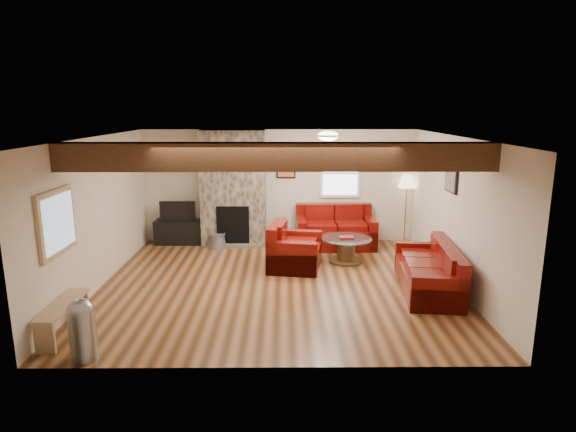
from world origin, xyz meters
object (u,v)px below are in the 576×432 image
(television, at_px, (178,210))
(tv_cabinet, at_px, (179,232))
(armchair_red, at_px, (295,246))
(coffee_table, at_px, (346,250))
(floor_lamp, at_px, (407,185))
(loveseat, at_px, (335,227))
(sofa_three, at_px, (428,268))

(television, bearing_deg, tv_cabinet, 0.00)
(tv_cabinet, distance_m, television, 0.49)
(armchair_red, xyz_separation_m, tv_cabinet, (-2.54, 1.70, -0.16))
(coffee_table, distance_m, floor_lamp, 2.28)
(loveseat, distance_m, floor_lamp, 1.84)
(sofa_three, height_order, television, television)
(loveseat, bearing_deg, armchair_red, -124.23)
(armchair_red, xyz_separation_m, coffee_table, (1.01, 0.35, -0.18))
(loveseat, relative_size, armchair_red, 1.59)
(sofa_three, xyz_separation_m, tv_cabinet, (-4.71, 2.85, -0.12))
(loveseat, xyz_separation_m, tv_cabinet, (-3.44, 0.30, -0.18))
(floor_lamp, bearing_deg, sofa_three, -96.37)
(sofa_three, height_order, coffee_table, sofa_three)
(television, bearing_deg, loveseat, -4.99)
(coffee_table, relative_size, floor_lamp, 0.64)
(armchair_red, relative_size, tv_cabinet, 1.00)
(tv_cabinet, bearing_deg, coffee_table, -20.81)
(sofa_three, xyz_separation_m, armchair_red, (-2.17, 1.15, 0.04))
(tv_cabinet, height_order, television, television)
(tv_cabinet, relative_size, floor_lamp, 0.69)
(loveseat, distance_m, tv_cabinet, 3.46)
(loveseat, xyz_separation_m, coffee_table, (0.11, -1.05, -0.20))
(sofa_three, relative_size, floor_lamp, 1.30)
(tv_cabinet, relative_size, television, 1.36)
(tv_cabinet, distance_m, floor_lamp, 5.13)
(coffee_table, relative_size, television, 1.27)
(armchair_red, bearing_deg, television, 65.53)
(coffee_table, xyz_separation_m, television, (-3.55, 1.35, 0.51))
(sofa_three, distance_m, television, 5.51)
(sofa_three, bearing_deg, television, -114.96)
(television, distance_m, floor_lamp, 5.06)
(television, bearing_deg, armchair_red, -33.77)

